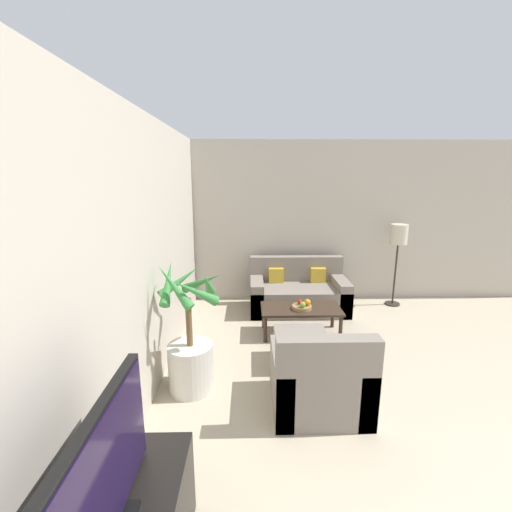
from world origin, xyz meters
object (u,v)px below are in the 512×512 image
Objects in this scene: ottoman at (301,348)px; apple_green at (303,305)px; floor_lamp at (398,240)px; sofa_loveseat at (298,293)px; potted_palm at (190,349)px; television at (102,480)px; orange_fruit at (307,302)px; armchair at (319,380)px; coffee_table at (301,311)px; apple_red at (300,302)px; fruit_bowl at (302,307)px.

apple_green is at bearing 80.16° from ottoman.
sofa_loveseat is at bearing -173.98° from floor_lamp.
potted_palm is at bearing -142.78° from floor_lamp.
potted_palm is at bearing 89.15° from television.
orange_fruit is 0.10× the size of armchair.
apple_green is (0.00, -0.11, 0.14)m from coffee_table.
apple_red is at bearing -96.73° from sofa_loveseat.
television is at bearing -125.81° from floor_lamp.
apple_green reaches higher than ottoman.
armchair is at bearing -124.34° from floor_lamp.
sofa_loveseat is 1.85m from floor_lamp.
potted_palm is 1.57× the size of armchair.
coffee_table is at bearing 81.84° from ottoman.
floor_lamp is 2.17m from fruit_bowl.
ottoman is at bearing 21.74° from potted_palm.
apple_green reaches higher than apple_red.
potted_palm is 0.99× the size of floor_lamp.
television is 0.90× the size of coffee_table.
apple_green is 0.90× the size of orange_fruit.
orange_fruit is at bearing 65.77° from television.
floor_lamp is at bearing 6.02° from sofa_loveseat.
coffee_table is at bearing 91.46° from apple_green.
television is 3.43m from apple_red.
floor_lamp is 2.74m from ottoman.
apple_green is at bearing 87.72° from armchair.
apple_red is (1.30, 3.14, -0.42)m from television.
orange_fruit is at bearing -24.19° from coffee_table.
orange_fruit reaches higher than fruit_bowl.
armchair is 1.44× the size of ottoman.
orange_fruit reaches higher than ottoman.
sofa_loveseat is 0.93m from apple_red.
apple_red is (-0.11, -0.90, 0.19)m from sofa_loveseat.
potted_palm is 19.68× the size of apple_red.
fruit_bowl is at bearing 66.86° from television.
television is at bearing -113.58° from apple_green.
television is 3.40m from fruit_bowl.
floor_lamp is 3.26m from armchair.
apple_green is at bearing 40.35° from potted_palm.
apple_green is 0.13× the size of ottoman.
apple_red is 0.80m from ottoman.
floor_lamp reaches higher than fruit_bowl.
armchair is (-0.06, -1.41, -0.19)m from apple_green.
television is 3.70× the size of fruit_bowl.
sofa_loveseat is 0.96m from fruit_bowl.
armchair is at bearing -95.06° from orange_fruit.
apple_green is at bearing -88.54° from coffee_table.
television reaches higher than apple_green.
coffee_table is (-0.09, -0.91, 0.06)m from sofa_loveseat.
armchair is (-0.14, -2.43, 0.01)m from sofa_loveseat.
floor_lamp is 15.59× the size of orange_fruit.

